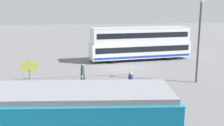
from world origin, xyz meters
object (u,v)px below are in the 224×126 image
at_px(pedestrian_near_railing, 83,72).
at_px(pedestrian_crossing, 131,82).
at_px(info_sign, 29,70).
at_px(double_decker_bus, 140,43).
at_px(street_lamp, 199,34).

xyz_separation_m(pedestrian_near_railing, pedestrian_crossing, (-2.90, 4.06, 0.10)).
relative_size(pedestrian_near_railing, pedestrian_crossing, 0.91).
bearing_deg(info_sign, pedestrian_near_railing, -152.23).
bearing_deg(double_decker_bus, info_sign, 42.13).
distance_m(double_decker_bus, street_lamp, 10.49).
height_order(double_decker_bus, street_lamp, street_lamp).
bearing_deg(info_sign, street_lamp, -178.85).
xyz_separation_m(double_decker_bus, street_lamp, (-1.56, 10.18, 1.98)).
xyz_separation_m(pedestrian_crossing, street_lamp, (-6.28, -2.26, 2.95)).
distance_m(pedestrian_near_railing, pedestrian_crossing, 4.99).
xyz_separation_m(info_sign, street_lamp, (-13.10, -0.26, 2.23)).
bearing_deg(street_lamp, double_decker_bus, -81.31).
height_order(pedestrian_near_railing, pedestrian_crossing, pedestrian_crossing).
bearing_deg(pedestrian_crossing, street_lamp, -160.17).
relative_size(double_decker_bus, pedestrian_near_railing, 7.58).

